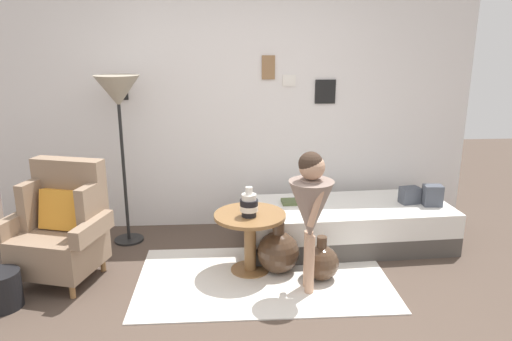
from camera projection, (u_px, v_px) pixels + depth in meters
ground_plane at (243, 327)px, 3.27m from camera, size 12.00×12.00×0.00m
gallery_wall at (235, 101)px, 4.79m from camera, size 4.80×0.12×2.60m
rug at (263, 278)px, 3.92m from camera, size 2.04×1.20×0.01m
armchair at (62, 227)px, 3.85m from camera, size 0.86×0.74×0.97m
daybed at (347, 225)px, 4.53m from camera, size 1.94×0.91×0.40m
pillow_head at (433, 195)px, 4.43m from camera, size 0.18×0.13×0.20m
pillow_mid at (410, 195)px, 4.50m from camera, size 0.19×0.15×0.16m
side_table at (250, 230)px, 3.96m from camera, size 0.60×0.60×0.52m
vase_striped at (249, 204)px, 3.84m from camera, size 0.15×0.15×0.25m
floor_lamp at (118, 98)px, 4.29m from camera, size 0.41×0.41×1.59m
person_child at (311, 204)px, 3.56m from camera, size 0.34×0.34×1.12m
book_on_daybed at (293, 202)px, 4.52m from camera, size 0.23×0.17×0.03m
demijohn_near at (278, 252)px, 4.00m from camera, size 0.36×0.36×0.44m
demijohn_far at (321, 262)px, 3.88m from camera, size 0.29×0.29×0.37m
magazine_basket at (1, 290)px, 3.47m from camera, size 0.28×0.28×0.28m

